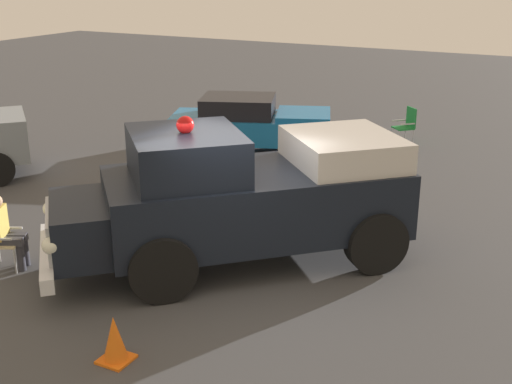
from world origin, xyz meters
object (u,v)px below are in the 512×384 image
object	(u,v)px
classic_hot_rod	(251,123)
traffic_cone	(115,340)
spectator_seated	(4,229)
vintage_fire_truck	(242,195)
lawn_chair_by_car	(407,123)

from	to	relation	value
classic_hot_rod	traffic_cone	bearing A→B (deg)	18.30
classic_hot_rod	spectator_seated	xyz separation A→B (m)	(8.37, -0.14, -0.05)
vintage_fire_truck	lawn_chair_by_car	world-z (taller)	vintage_fire_truck
vintage_fire_truck	traffic_cone	xyz separation A→B (m)	(3.39, -0.00, -0.89)
vintage_fire_truck	classic_hot_rod	world-z (taller)	vintage_fire_truck
vintage_fire_truck	traffic_cone	bearing A→B (deg)	-0.02
vintage_fire_truck	traffic_cone	distance (m)	3.50
classic_hot_rod	lawn_chair_by_car	size ratio (longest dim) A/B	4.64
traffic_cone	spectator_seated	bearing A→B (deg)	-111.90
vintage_fire_truck	classic_hot_rod	xyz separation A→B (m)	(-6.33, -3.22, -0.45)
classic_hot_rod	spectator_seated	size ratio (longest dim) A/B	3.67
traffic_cone	lawn_chair_by_car	bearing A→B (deg)	178.46
lawn_chair_by_car	traffic_cone	bearing A→B (deg)	-1.54
vintage_fire_truck	lawn_chair_by_car	distance (m)	8.97
classic_hot_rod	traffic_cone	xyz separation A→B (m)	(9.72, 3.21, -0.44)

